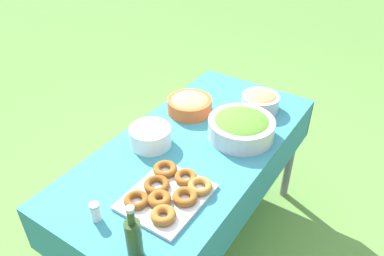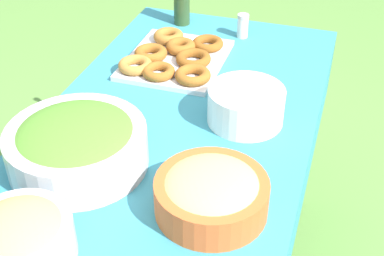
{
  "view_description": "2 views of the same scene",
  "coord_description": "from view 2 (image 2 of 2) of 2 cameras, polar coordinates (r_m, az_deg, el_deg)",
  "views": [
    {
      "loc": [
        1.21,
        0.79,
        1.85
      ],
      "look_at": [
        -0.05,
        -0.04,
        0.79
      ],
      "focal_mm": 35.0,
      "sensor_mm": 36.0,
      "label": 1
    },
    {
      "loc": [
        -1.05,
        -0.4,
        1.55
      ],
      "look_at": [
        -0.03,
        -0.07,
        0.78
      ],
      "focal_mm": 50.0,
      "sensor_mm": 36.0,
      "label": 2
    }
  ],
  "objects": [
    {
      "name": "donut_platter",
      "position": [
        1.69,
        -1.87,
        7.55
      ],
      "size": [
        0.36,
        0.31,
        0.05
      ],
      "color": "silver",
      "rests_on": "picnic_table"
    },
    {
      "name": "salt_shaker",
      "position": [
        1.85,
        5.44,
        10.8
      ],
      "size": [
        0.04,
        0.04,
        0.08
      ],
      "color": "white",
      "rests_on": "picnic_table"
    },
    {
      "name": "bread_bowl",
      "position": [
        1.09,
        -17.9,
        -11.02
      ],
      "size": [
        0.21,
        0.21,
        0.11
      ],
      "color": "silver",
      "rests_on": "picnic_table"
    },
    {
      "name": "pasta_bowl",
      "position": [
        1.14,
        2.09,
        -6.92
      ],
      "size": [
        0.24,
        0.24,
        0.1
      ],
      "color": "#E05B28",
      "rests_on": "picnic_table"
    },
    {
      "name": "plate_stack",
      "position": [
        1.41,
        5.76,
        2.41
      ],
      "size": [
        0.2,
        0.2,
        0.1
      ],
      "color": "white",
      "rests_on": "picnic_table"
    },
    {
      "name": "salad_bowl",
      "position": [
        1.27,
        -12.2,
        -1.64
      ],
      "size": [
        0.33,
        0.33,
        0.12
      ],
      "color": "silver",
      "rests_on": "picnic_table"
    },
    {
      "name": "picnic_table",
      "position": [
        1.45,
        -2.31,
        -3.7
      ],
      "size": [
        1.48,
        0.72,
        0.73
      ],
      "color": "teal",
      "rests_on": "ground_plane"
    }
  ]
}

